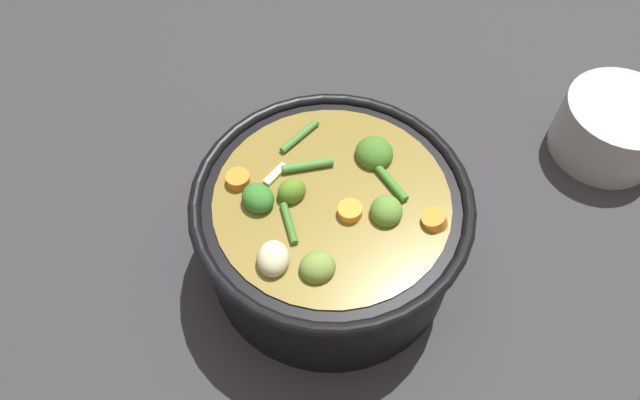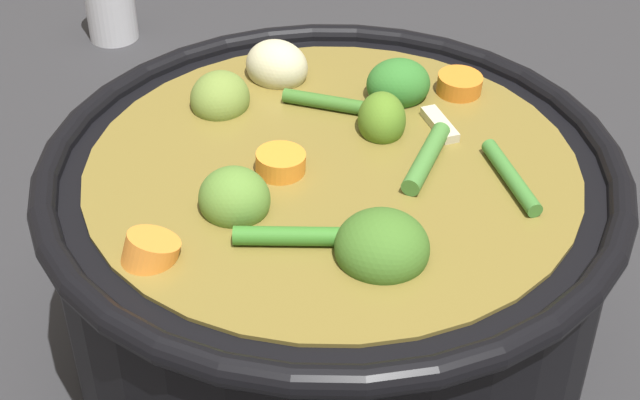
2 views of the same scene
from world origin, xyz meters
TOP-DOWN VIEW (x-y plane):
  - ground_plane at (0.00, 0.00)m, footprint 1.10×1.10m
  - cooking_pot at (0.00, 0.00)m, footprint 0.27×0.27m
  - small_saucepan at (-0.36, -0.13)m, footprint 0.21×0.14m

SIDE VIEW (x-z plane):
  - ground_plane at x=0.00m, z-range 0.00..0.00m
  - small_saucepan at x=-0.36m, z-range 0.00..0.08m
  - cooking_pot at x=0.00m, z-range 0.00..0.13m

